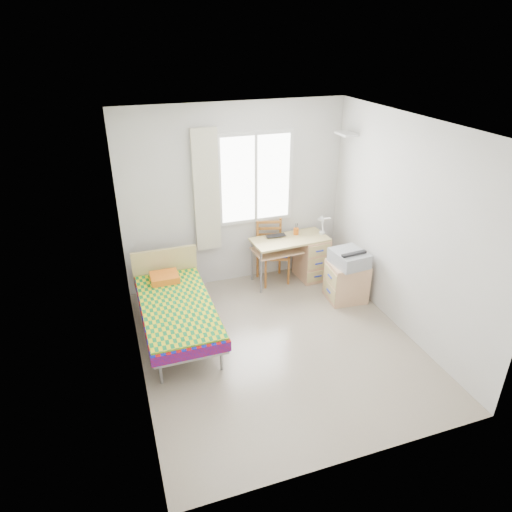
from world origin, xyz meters
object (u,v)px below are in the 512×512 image
Objects in this scene: chair at (272,248)px; printer at (349,258)px; desk at (307,255)px; bed at (176,306)px; cabinet at (346,281)px.

chair reaches higher than printer.
desk is 0.55m from chair.
bed reaches higher than printer.
chair reaches higher than cabinet.
printer is (0.26, -0.77, 0.28)m from desk.
printer is at bearing -97.06° from cabinet.
bed is 2.24m from desk.
cabinet is (0.26, -0.74, -0.10)m from desk.
chair is (-0.51, 0.12, 0.14)m from desk.
printer is (-0.01, -0.03, 0.38)m from cabinet.
desk is 0.79m from cabinet.
bed reaches higher than desk.
desk is 1.22× the size of chair.
desk is at bearing 114.56° from cabinet.
chair is at bearing 162.96° from desk.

